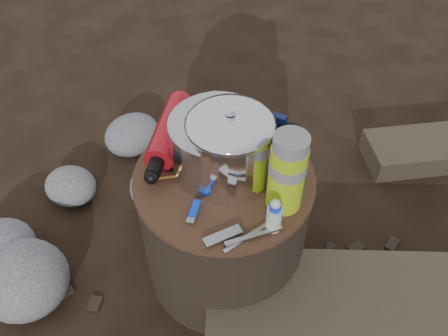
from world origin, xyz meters
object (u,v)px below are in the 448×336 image
Objects in this scene: camping_pot at (230,146)px; travel_mug at (288,148)px; stump at (224,227)px; thermos at (287,173)px; fuel_bottle at (169,131)px.

camping_pot is 1.99× the size of travel_mug.
travel_mug is at bearing 55.35° from camping_pot.
stump is 4.44× the size of travel_mug.
stump is at bearing -133.80° from camping_pot.
fuel_bottle is at bearing -179.76° from thermos.
travel_mug is (-0.07, 0.13, -0.06)m from thermos.
stump is 2.19× the size of thermos.
travel_mug reaches higher than fuel_bottle.
travel_mug reaches higher than stump.
fuel_bottle is 0.39m from thermos.
thermos is (0.17, 0.02, 0.33)m from stump.
thermos is (0.38, 0.00, 0.07)m from fuel_bottle.
thermos is at bearing 5.99° from stump.
thermos is 0.16m from travel_mug.
thermos is (0.16, 0.01, 0.00)m from camping_pot.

